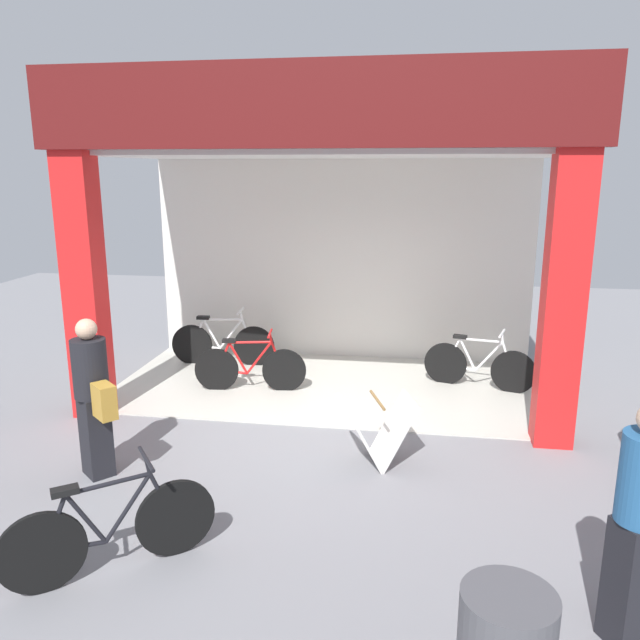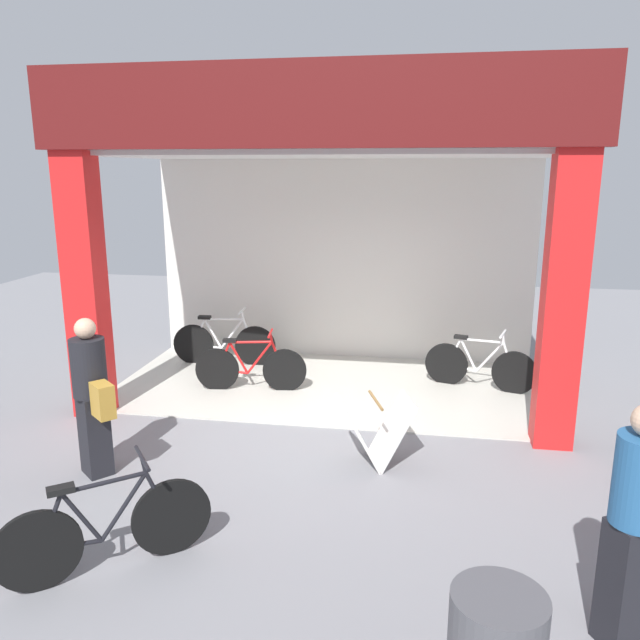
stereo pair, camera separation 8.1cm
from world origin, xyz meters
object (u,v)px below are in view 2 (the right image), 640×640
Objects in this scene: sandwich_board_sign at (375,431)px; pedestrian_3 at (92,396)px; bicycle_inside_2 at (224,343)px; bicycle_inside_1 at (250,368)px; bicycle_parked_0 at (107,529)px; pedestrian_2 at (635,526)px; bicycle_inside_0 at (479,366)px.

pedestrian_3 is at bearing -165.68° from sandwich_board_sign.
bicycle_inside_2 is 3.73m from pedestrian_3.
bicycle_inside_1 reaches higher than sandwich_board_sign.
bicycle_parked_0 is 0.81× the size of pedestrian_3.
bicycle_parked_0 is 3.72m from pedestrian_2.
bicycle_inside_0 is at bearing 38.70° from pedestrian_3.
pedestrian_2 reaches higher than bicycle_inside_1.
sandwich_board_sign is at bearing 14.32° from pedestrian_3.
pedestrian_2 is at bearing -2.22° from bicycle_parked_0.
pedestrian_2 reaches higher than bicycle_inside_2.
pedestrian_2 is (4.43, -5.28, 0.49)m from bicycle_inside_2.
bicycle_inside_2 is 5.19m from bicycle_parked_0.
bicycle_inside_0 reaches higher than sandwich_board_sign.
bicycle_parked_0 is (0.75, -5.14, -0.00)m from bicycle_inside_2.
pedestrian_3 reaches higher than bicycle_inside_0.
bicycle_inside_2 is at bearing 129.97° from pedestrian_2.
bicycle_inside_0 is 4.86m from pedestrian_2.
bicycle_inside_2 reaches higher than bicycle_inside_0.
bicycle_inside_2 is 1.00× the size of pedestrian_3.
sandwich_board_sign is at bearing 128.23° from pedestrian_2.
bicycle_inside_2 is at bearing 172.96° from bicycle_inside_0.
bicycle_inside_2 is at bearing 87.96° from pedestrian_3.
bicycle_parked_0 is at bearing -123.90° from bicycle_inside_0.
bicycle_inside_2 is 1.24× the size of bicycle_parked_0.
bicycle_parked_0 is at bearing -58.67° from pedestrian_3.
bicycle_inside_1 is at bearing 71.63° from pedestrian_3.
bicycle_parked_0 is (0.01, -4.06, 0.02)m from bicycle_inside_1.
bicycle_inside_1 is 0.93× the size of pedestrian_2.
bicycle_inside_1 is (-3.14, -0.60, -0.00)m from bicycle_inside_0.
bicycle_inside_0 is 5.62m from bicycle_parked_0.
pedestrian_2 reaches higher than pedestrian_3.
sandwich_board_sign is 2.88m from pedestrian_3.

